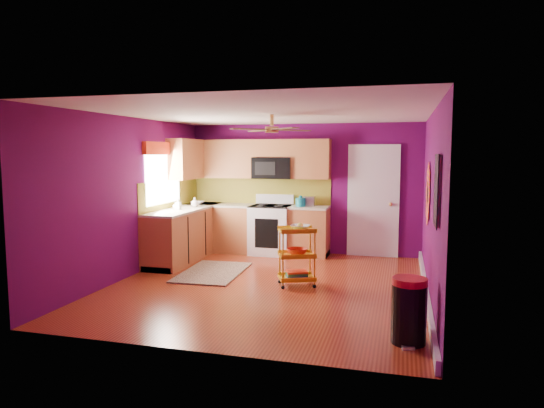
% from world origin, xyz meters
% --- Properties ---
extents(ground, '(5.00, 5.00, 0.00)m').
position_xyz_m(ground, '(0.00, 0.00, 0.00)').
color(ground, maroon).
rests_on(ground, ground).
extents(room_envelope, '(4.54, 5.04, 2.52)m').
position_xyz_m(room_envelope, '(0.03, 0.00, 1.63)').
color(room_envelope, '#580A50').
rests_on(room_envelope, ground).
extents(lower_cabinets, '(2.81, 2.31, 0.94)m').
position_xyz_m(lower_cabinets, '(-1.35, 1.82, 0.43)').
color(lower_cabinets, brown).
rests_on(lower_cabinets, ground).
extents(electric_range, '(0.76, 0.66, 1.13)m').
position_xyz_m(electric_range, '(-0.55, 2.17, 0.48)').
color(electric_range, white).
rests_on(electric_range, ground).
extents(upper_cabinetry, '(2.80, 2.30, 1.26)m').
position_xyz_m(upper_cabinetry, '(-1.24, 2.17, 1.80)').
color(upper_cabinetry, brown).
rests_on(upper_cabinetry, ground).
extents(left_window, '(0.08, 1.35, 1.08)m').
position_xyz_m(left_window, '(-2.22, 1.05, 1.74)').
color(left_window, white).
rests_on(left_window, ground).
extents(panel_door, '(0.95, 0.11, 2.15)m').
position_xyz_m(panel_door, '(1.35, 2.47, 1.02)').
color(panel_door, white).
rests_on(panel_door, ground).
extents(right_wall_art, '(0.04, 2.74, 1.04)m').
position_xyz_m(right_wall_art, '(2.23, -0.34, 1.44)').
color(right_wall_art, black).
rests_on(right_wall_art, ground).
extents(ceiling_fan, '(1.01, 1.01, 0.26)m').
position_xyz_m(ceiling_fan, '(0.00, 0.20, 2.29)').
color(ceiling_fan, '#BF8C3F').
rests_on(ceiling_fan, ground).
extents(shag_rug, '(0.99, 1.55, 0.02)m').
position_xyz_m(shag_rug, '(-1.07, 0.46, 0.01)').
color(shag_rug, black).
rests_on(shag_rug, ground).
extents(rolling_cart, '(0.62, 0.54, 0.93)m').
position_xyz_m(rolling_cart, '(0.42, 0.08, 0.48)').
color(rolling_cart, gold).
rests_on(rolling_cart, ground).
extents(trash_can, '(0.43, 0.44, 0.68)m').
position_xyz_m(trash_can, '(1.97, -1.72, 0.34)').
color(trash_can, black).
rests_on(trash_can, ground).
extents(teal_kettle, '(0.18, 0.18, 0.21)m').
position_xyz_m(teal_kettle, '(0.03, 2.14, 1.02)').
color(teal_kettle, teal).
rests_on(teal_kettle, lower_cabinets).
extents(toaster, '(0.22, 0.15, 0.18)m').
position_xyz_m(toaster, '(0.16, 2.28, 1.03)').
color(toaster, beige).
rests_on(toaster, lower_cabinets).
extents(soap_bottle_a, '(0.09, 0.09, 0.20)m').
position_xyz_m(soap_bottle_a, '(-1.97, 1.09, 1.04)').
color(soap_bottle_a, '#EA3F72').
rests_on(soap_bottle_a, lower_cabinets).
extents(soap_bottle_b, '(0.14, 0.14, 0.17)m').
position_xyz_m(soap_bottle_b, '(-1.87, 1.59, 1.03)').
color(soap_bottle_b, white).
rests_on(soap_bottle_b, lower_cabinets).
extents(counter_dish, '(0.25, 0.25, 0.06)m').
position_xyz_m(counter_dish, '(-1.99, 1.99, 0.97)').
color(counter_dish, white).
rests_on(counter_dish, lower_cabinets).
extents(counter_cup, '(0.11, 0.11, 0.09)m').
position_xyz_m(counter_cup, '(-2.01, 1.10, 0.98)').
color(counter_cup, white).
rests_on(counter_cup, lower_cabinets).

